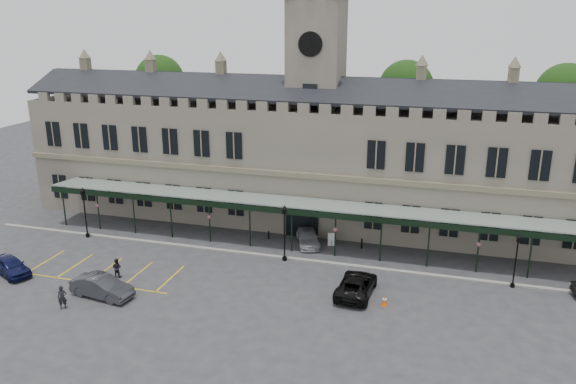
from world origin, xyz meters
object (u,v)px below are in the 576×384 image
(lamp_post_right, at_px, (516,256))
(car_taxi, at_px, (308,237))
(traffic_cone, at_px, (385,301))
(sign_board, at_px, (332,239))
(station_building, at_px, (315,160))
(lamp_post_mid, at_px, (285,228))
(car_left_b, at_px, (102,287))
(car_van, at_px, (356,285))
(lamp_post_left, at_px, (84,208))
(car_left_a, at_px, (10,266))
(person_b, at_px, (117,268))
(clock_tower, at_px, (316,94))
(person_a, at_px, (62,297))

(lamp_post_right, xyz_separation_m, car_taxi, (-17.69, 4.09, -2.01))
(traffic_cone, xyz_separation_m, sign_board, (-6.07, 10.06, 0.25))
(station_building, distance_m, lamp_post_mid, 11.38)
(lamp_post_right, bearing_deg, car_left_b, -161.14)
(car_left_b, distance_m, car_van, 19.38)
(traffic_cone, bearing_deg, lamp_post_left, 169.04)
(lamp_post_right, distance_m, car_left_a, 40.75)
(sign_board, bearing_deg, car_van, -81.01)
(car_van, bearing_deg, traffic_cone, 155.28)
(lamp_post_left, distance_m, traffic_cone, 29.93)
(lamp_post_mid, distance_m, car_van, 8.64)
(lamp_post_right, relative_size, car_left_b, 0.90)
(sign_board, xyz_separation_m, car_taxi, (-2.25, -0.19, 0.06))
(lamp_post_mid, distance_m, car_taxi, 4.90)
(station_building, height_order, person_b, station_building)
(traffic_cone, bearing_deg, car_van, 152.01)
(traffic_cone, xyz_separation_m, car_left_a, (-30.32, -3.27, 0.40))
(car_left_a, bearing_deg, lamp_post_right, -52.68)
(lamp_post_mid, bearing_deg, traffic_cone, -31.29)
(car_left_a, height_order, person_b, person_b)
(sign_board, bearing_deg, traffic_cone, -72.92)
(lamp_post_right, height_order, car_van, lamp_post_right)
(clock_tower, bearing_deg, traffic_cone, -60.72)
(clock_tower, distance_m, car_van, 20.93)
(car_left_b, distance_m, car_taxi, 19.07)
(clock_tower, distance_m, car_left_b, 27.04)
(station_building, distance_m, car_left_a, 29.42)
(lamp_post_right, relative_size, sign_board, 3.56)
(clock_tower, height_order, lamp_post_right, clock_tower)
(traffic_cone, height_order, car_taxi, car_taxi)
(lamp_post_mid, bearing_deg, clock_tower, 89.77)
(car_left_b, bearing_deg, car_taxi, -33.04)
(station_building, relative_size, lamp_post_mid, 11.74)
(station_building, relative_size, person_b, 36.94)
(clock_tower, relative_size, traffic_cone, 32.52)
(lamp_post_right, relative_size, car_van, 0.83)
(sign_board, distance_m, person_b, 19.22)
(lamp_post_left, relative_size, person_b, 3.09)
(clock_tower, bearing_deg, lamp_post_right, -30.14)
(car_taxi, bearing_deg, clock_tower, 77.31)
(clock_tower, bearing_deg, car_van, -65.54)
(clock_tower, height_order, car_left_b, clock_tower)
(lamp_post_right, relative_size, person_b, 2.79)
(car_taxi, relative_size, person_a, 2.61)
(lamp_post_right, distance_m, person_a, 34.38)
(car_left_b, distance_m, person_b, 3.40)
(lamp_post_mid, xyz_separation_m, person_a, (-13.16, -12.63, -2.13))
(lamp_post_mid, bearing_deg, car_left_b, -138.23)
(clock_tower, relative_size, sign_board, 19.45)
(car_left_a, distance_m, car_taxi, 25.62)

